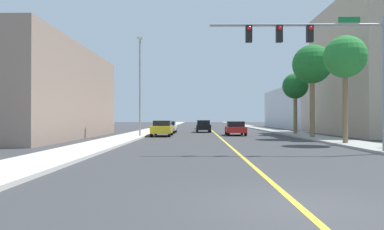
# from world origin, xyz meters

# --- Properties ---
(ground) EXTENTS (192.00, 192.00, 0.00)m
(ground) POSITION_xyz_m (0.00, 42.00, 0.00)
(ground) COLOR #38383A
(sidewalk_left) EXTENTS (2.92, 168.00, 0.15)m
(sidewalk_left) POSITION_xyz_m (-8.34, 42.00, 0.07)
(sidewalk_left) COLOR beige
(sidewalk_left) RESTS_ON ground
(sidewalk_right) EXTENTS (2.92, 168.00, 0.15)m
(sidewalk_right) POSITION_xyz_m (8.34, 42.00, 0.07)
(sidewalk_right) COLOR #9E9B93
(sidewalk_right) RESTS_ON ground
(lane_marking_center) EXTENTS (0.16, 144.00, 0.01)m
(lane_marking_center) POSITION_xyz_m (0.00, 42.00, 0.00)
(lane_marking_center) COLOR yellow
(lane_marking_center) RESTS_ON ground
(building_left_near) EXTENTS (10.31, 20.87, 8.03)m
(building_left_near) POSITION_xyz_m (-17.06, 23.83, 4.02)
(building_left_near) COLOR gray
(building_left_near) RESTS_ON ground
(building_right_far) EXTENTS (11.72, 25.77, 6.87)m
(building_right_far) POSITION_xyz_m (17.76, 53.25, 3.44)
(building_right_far) COLOR silver
(building_right_far) RESTS_ON ground
(traffic_signal_mast) EXTENTS (8.82, 0.36, 6.76)m
(traffic_signal_mast) POSITION_xyz_m (4.44, 10.44, 5.15)
(traffic_signal_mast) COLOR gray
(traffic_signal_mast) RESTS_ON sidewalk_right
(street_lamp) EXTENTS (0.56, 0.28, 9.12)m
(street_lamp) POSITION_xyz_m (-7.38, 25.17, 5.14)
(street_lamp) COLOR gray
(street_lamp) RESTS_ON sidewalk_left
(palm_near) EXTENTS (2.77, 2.77, 7.08)m
(palm_near) POSITION_xyz_m (7.70, 16.13, 5.76)
(palm_near) COLOR brown
(palm_near) RESTS_ON sidewalk_right
(palm_mid) EXTENTS (3.30, 3.30, 7.88)m
(palm_mid) POSITION_xyz_m (7.71, 22.83, 6.28)
(palm_mid) COLOR brown
(palm_mid) RESTS_ON sidewalk_right
(palm_far) EXTENTS (2.65, 2.65, 6.29)m
(palm_far) POSITION_xyz_m (8.14, 29.54, 5.02)
(palm_far) COLOR brown
(palm_far) RESTS_ON sidewalk_right
(car_white) EXTENTS (1.86, 4.13, 1.39)m
(car_white) POSITION_xyz_m (-5.51, 34.27, 0.72)
(car_white) COLOR white
(car_white) RESTS_ON ground
(car_yellow) EXTENTS (1.89, 4.48, 1.53)m
(car_yellow) POSITION_xyz_m (-5.51, 27.27, 0.80)
(car_yellow) COLOR gold
(car_yellow) RESTS_ON ground
(car_red) EXTENTS (1.93, 4.11, 1.44)m
(car_red) POSITION_xyz_m (1.83, 28.89, 0.74)
(car_red) COLOR red
(car_red) RESTS_ON ground
(car_gray) EXTENTS (1.96, 4.18, 1.37)m
(car_gray) POSITION_xyz_m (-1.09, 49.99, 0.73)
(car_gray) COLOR slate
(car_gray) RESTS_ON ground
(car_black) EXTENTS (1.85, 4.11, 1.50)m
(car_black) POSITION_xyz_m (-1.33, 36.65, 0.77)
(car_black) COLOR black
(car_black) RESTS_ON ground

